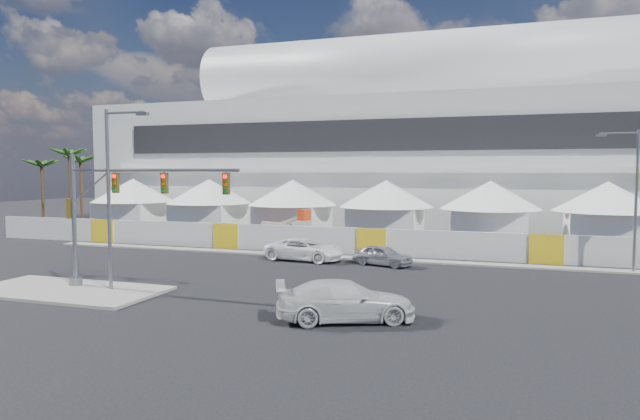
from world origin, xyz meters
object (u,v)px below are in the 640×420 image
(traffic_mast, at_px, (108,212))
(streetlight_curb, at_px, (633,190))
(sedan_silver, at_px, (383,255))
(pickup_curb, at_px, (305,249))
(lot_car_a, at_px, (522,243))
(pickup_near, at_px, (345,301))
(streetlight_median, at_px, (112,187))
(boom_lift, at_px, (274,235))

(traffic_mast, xyz_separation_m, streetlight_curb, (26.81, 14.44, 0.96))
(sedan_silver, xyz_separation_m, traffic_mast, (-11.85, -12.25, 3.42))
(traffic_mast, distance_m, streetlight_curb, 30.47)
(pickup_curb, distance_m, streetlight_curb, 21.10)
(lot_car_a, bearing_deg, pickup_near, 163.91)
(streetlight_median, relative_size, boom_lift, 1.41)
(traffic_mast, height_order, boom_lift, traffic_mast)
(traffic_mast, distance_m, boom_lift, 19.88)
(lot_car_a, relative_size, boom_lift, 0.65)
(pickup_near, xyz_separation_m, traffic_mast, (-13.37, 1.83, 3.26))
(traffic_mast, bearing_deg, sedan_silver, 45.96)
(sedan_silver, distance_m, traffic_mast, 17.38)
(streetlight_median, height_order, boom_lift, streetlight_median)
(pickup_curb, xyz_separation_m, pickup_near, (7.13, -14.45, 0.07))
(sedan_silver, bearing_deg, pickup_near, -156.98)
(sedan_silver, relative_size, traffic_mast, 0.40)
(lot_car_a, distance_m, streetlight_curb, 10.61)
(boom_lift, bearing_deg, traffic_mast, -69.25)
(lot_car_a, height_order, streetlight_curb, streetlight_curb)
(sedan_silver, relative_size, pickup_near, 0.69)
(traffic_mast, bearing_deg, pickup_curb, 63.71)
(pickup_curb, bearing_deg, sedan_silver, -87.78)
(streetlight_curb, xyz_separation_m, boom_lift, (-25.87, 5.15, -4.21))
(streetlight_curb, distance_m, boom_lift, 26.71)
(pickup_near, bearing_deg, boom_lift, 6.28)
(pickup_curb, relative_size, lot_car_a, 1.31)
(pickup_near, height_order, traffic_mast, traffic_mast)
(lot_car_a, distance_m, traffic_mast, 30.29)
(pickup_near, height_order, streetlight_median, streetlight_median)
(traffic_mast, xyz_separation_m, streetlight_median, (0.49, -0.23, 1.34))
(lot_car_a, xyz_separation_m, streetlight_median, (-20.17, -22.12, 4.75))
(streetlight_curb, bearing_deg, sedan_silver, -171.66)
(traffic_mast, height_order, streetlight_median, streetlight_median)
(pickup_curb, relative_size, boom_lift, 0.85)
(pickup_curb, relative_size, pickup_near, 0.96)
(sedan_silver, xyz_separation_m, streetlight_median, (-11.36, -12.47, 4.76))
(pickup_curb, xyz_separation_m, traffic_mast, (-6.23, -12.62, 3.33))
(pickup_near, relative_size, streetlight_curb, 0.67)
(streetlight_median, bearing_deg, traffic_mast, 155.12)
(sedan_silver, bearing_deg, traffic_mast, 152.81)
(lot_car_a, distance_m, boom_lift, 19.85)
(lot_car_a, height_order, boom_lift, boom_lift)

